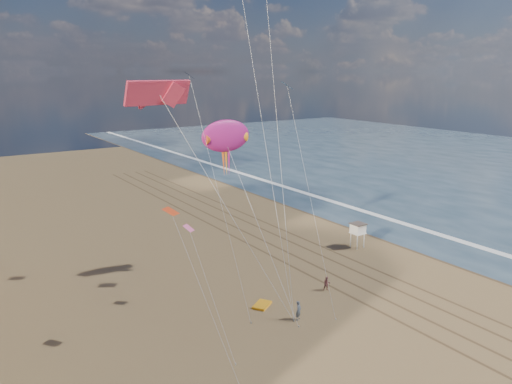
# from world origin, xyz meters

# --- Properties ---
(ground) EXTENTS (260.00, 260.00, 0.00)m
(ground) POSITION_xyz_m (0.00, 0.00, 0.00)
(ground) COLOR brown
(ground) RESTS_ON ground
(wet_sand) EXTENTS (260.00, 260.00, 0.00)m
(wet_sand) POSITION_xyz_m (19.00, 40.00, 0.00)
(wet_sand) COLOR #42301E
(wet_sand) RESTS_ON ground
(foam) EXTENTS (260.00, 260.00, 0.00)m
(foam) POSITION_xyz_m (23.20, 40.00, 0.00)
(foam) COLOR white
(foam) RESTS_ON ground
(tracks) EXTENTS (7.68, 120.00, 0.01)m
(tracks) POSITION_xyz_m (2.55, 30.00, 0.01)
(tracks) COLOR brown
(tracks) RESTS_ON ground
(lifeguard_stand) EXTENTS (1.80, 1.80, 3.25)m
(lifeguard_stand) POSITION_xyz_m (9.85, 25.91, 2.50)
(lifeguard_stand) COLOR white
(lifeguard_stand) RESTS_ON ground
(grounded_kite) EXTENTS (2.39, 2.16, 0.23)m
(grounded_kite) POSITION_xyz_m (-9.87, 19.02, 0.11)
(grounded_kite) COLOR #FFA215
(grounded_kite) RESTS_ON ground
(show_kite) EXTENTS (5.13, 7.96, 20.64)m
(show_kite) POSITION_xyz_m (-8.12, 28.51, 15.46)
(show_kite) COLOR #AB1A79
(show_kite) RESTS_ON ground
(kite_flyer_a) EXTENTS (0.78, 0.68, 1.81)m
(kite_flyer_a) POSITION_xyz_m (-8.60, 14.94, 0.90)
(kite_flyer_a) COLOR slate
(kite_flyer_a) RESTS_ON ground
(kite_flyer_b) EXTENTS (0.93, 0.86, 1.53)m
(kite_flyer_b) POSITION_xyz_m (-2.26, 18.19, 0.77)
(kite_flyer_b) COLOR brown
(kite_flyer_b) RESTS_ON ground
(small_kites) EXTENTS (16.17, 12.81, 14.75)m
(small_kites) POSITION_xyz_m (-12.40, 22.80, 16.63)
(small_kites) COLOR pink
(small_kites) RESTS_ON ground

